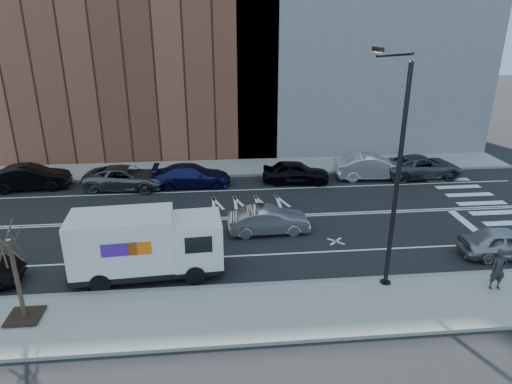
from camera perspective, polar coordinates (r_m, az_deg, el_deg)
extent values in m
plane|color=black|center=(25.34, -5.26, -3.36)|extent=(120.00, 120.00, 0.00)
cube|color=gray|center=(17.67, -4.92, -15.04)|extent=(44.00, 3.60, 0.15)
cube|color=gray|center=(33.53, -5.44, 2.99)|extent=(44.00, 3.60, 0.15)
cube|color=gray|center=(19.15, -5.01, -11.83)|extent=(44.00, 0.25, 0.17)
cube|color=gray|center=(31.82, -5.41, 2.00)|extent=(44.00, 0.25, 0.17)
cube|color=brown|center=(39.51, -18.65, 20.91)|extent=(26.00, 10.00, 22.00)
cylinder|color=black|center=(18.15, 17.21, 0.92)|extent=(0.18, 0.18, 9.00)
cylinder|color=black|center=(20.04, 15.84, -10.96)|extent=(0.44, 0.44, 0.20)
sphere|color=black|center=(17.20, 18.85, 14.97)|extent=(0.20, 0.20, 0.20)
cylinder|color=black|center=(18.75, 16.78, 16.08)|extent=(0.11, 3.49, 0.48)
cube|color=black|center=(20.33, 15.01, 16.87)|extent=(0.25, 0.80, 0.18)
cube|color=#FFF2CC|center=(20.33, 14.98, 16.59)|extent=(0.18, 0.55, 0.03)
cube|color=black|center=(19.25, -26.92, -13.64)|extent=(1.20, 1.20, 0.04)
cylinder|color=#382B1E|center=(18.48, -27.70, -9.73)|extent=(0.16, 0.16, 3.20)
cylinder|color=#382B1E|center=(17.77, -27.71, -5.85)|extent=(0.06, 0.80, 1.44)
cylinder|color=#382B1E|center=(18.03, -27.96, -5.51)|extent=(0.81, 0.31, 1.19)
cylinder|color=#382B1E|center=(18.07, -28.88, -5.63)|extent=(0.58, 0.76, 1.50)
cylinder|color=#382B1E|center=(17.83, -29.23, -6.05)|extent=(0.47, 0.61, 1.37)
cylinder|color=#382B1E|center=(17.64, -28.50, -6.19)|extent=(0.72, 0.29, 1.13)
cube|color=black|center=(20.37, -13.42, -8.99)|extent=(6.33, 2.48, 0.30)
cube|color=silver|center=(19.76, -7.29, -5.90)|extent=(2.13, 2.27, 2.00)
cube|color=black|center=(19.67, -4.35, -4.94)|extent=(0.17, 1.85, 0.95)
cube|color=black|center=(18.65, -7.20, -6.59)|extent=(1.10, 0.11, 0.70)
cube|color=black|center=(20.61, -7.45, -3.79)|extent=(1.10, 0.11, 0.70)
cube|color=black|center=(20.27, -4.36, -8.25)|extent=(0.27, 2.01, 0.35)
cube|color=silver|center=(19.87, -16.34, -5.84)|extent=(4.33, 2.46, 2.30)
cube|color=#47198C|center=(18.81, -16.75, -6.97)|extent=(1.40, 0.11, 0.55)
cube|color=orange|center=(18.71, -14.31, -6.86)|extent=(0.90, 0.08, 0.55)
cube|color=#47198C|center=(20.81, -16.05, -4.08)|extent=(1.40, 0.11, 0.55)
cube|color=orange|center=(20.71, -13.85, -3.97)|extent=(0.90, 0.08, 0.55)
cylinder|color=black|center=(19.43, -7.61, -10.24)|extent=(0.86, 0.33, 0.84)
cylinder|color=black|center=(21.17, -7.80, -7.44)|extent=(0.86, 0.33, 0.84)
cylinder|color=black|center=(19.78, -18.88, -10.70)|extent=(0.86, 0.33, 0.84)
cylinder|color=black|center=(21.49, -18.08, -7.91)|extent=(0.86, 0.33, 0.84)
imported|color=black|center=(32.67, -26.36, 1.64)|extent=(4.94, 2.13, 1.58)
imported|color=#55585E|center=(30.63, -15.96, 1.75)|extent=(5.48, 3.01, 1.46)
imported|color=#171851|center=(30.16, -7.99, 2.08)|extent=(5.01, 2.06, 1.45)
imported|color=black|center=(30.52, 4.99, 2.50)|extent=(4.61, 2.34, 1.51)
imported|color=silver|center=(32.20, 14.37, 3.06)|extent=(5.16, 2.00, 1.68)
imported|color=#44464B|center=(33.55, 20.00, 3.02)|extent=(5.53, 2.67, 1.52)
imported|color=#98999D|center=(23.44, 1.58, -3.55)|extent=(4.22, 1.61, 1.37)
imported|color=#9C9BA0|center=(24.09, 28.70, -5.61)|extent=(4.17, 1.87, 1.39)
imported|color=#24262A|center=(20.86, 28.05, -8.54)|extent=(0.66, 0.46, 1.75)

